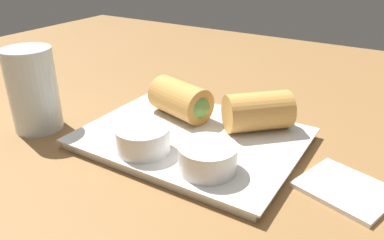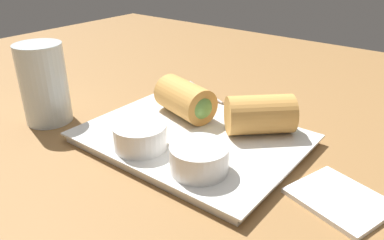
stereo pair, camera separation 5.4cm
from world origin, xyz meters
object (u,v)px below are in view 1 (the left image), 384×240
(dipping_bowl_near, at_px, (143,138))
(spoon, at_px, (224,106))
(serving_plate, at_px, (192,138))
(napkin, at_px, (346,189))
(dipping_bowl_far, at_px, (208,157))
(drinking_glass, at_px, (33,90))

(dipping_bowl_near, xyz_separation_m, spoon, (-0.02, -0.21, -0.03))
(serving_plate, bearing_deg, napkin, 179.05)
(dipping_bowl_far, distance_m, drinking_glass, 0.30)
(serving_plate, bearing_deg, spoon, -83.23)
(drinking_glass, bearing_deg, dipping_bowl_near, -176.81)
(napkin, bearing_deg, spoon, -30.44)
(dipping_bowl_near, xyz_separation_m, drinking_glass, (0.20, 0.01, 0.03))
(dipping_bowl_far, bearing_deg, spoon, -68.23)
(spoon, distance_m, drinking_glass, 0.32)
(dipping_bowl_near, bearing_deg, spoon, -94.28)
(dipping_bowl_far, bearing_deg, napkin, -156.59)
(dipping_bowl_near, bearing_deg, dipping_bowl_far, -177.72)
(spoon, bearing_deg, serving_plate, 96.77)
(spoon, xyz_separation_m, napkin, (-0.24, 0.14, -0.00))
(serving_plate, xyz_separation_m, drinking_glass, (0.23, 0.09, 0.06))
(serving_plate, xyz_separation_m, dipping_bowl_near, (0.03, 0.07, 0.03))
(serving_plate, height_order, drinking_glass, drinking_glass)
(napkin, relative_size, drinking_glass, 0.94)
(dipping_bowl_near, xyz_separation_m, dipping_bowl_far, (-0.10, -0.00, 0.00))
(dipping_bowl_near, relative_size, napkin, 0.60)
(dipping_bowl_far, xyz_separation_m, napkin, (-0.15, -0.07, -0.03))
(dipping_bowl_far, xyz_separation_m, spoon, (0.08, -0.21, -0.03))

